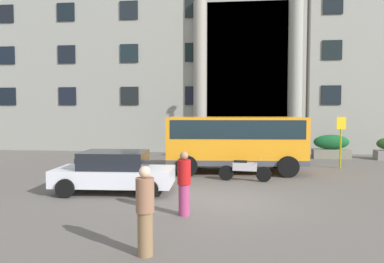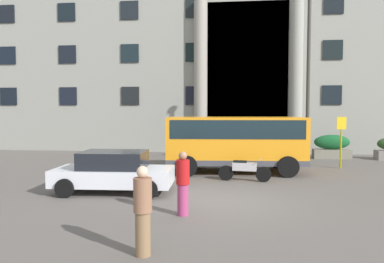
{
  "view_description": "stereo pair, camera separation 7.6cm",
  "coord_description": "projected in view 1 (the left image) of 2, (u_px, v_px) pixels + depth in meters",
  "views": [
    {
      "loc": [
        0.23,
        -11.18,
        2.83
      ],
      "look_at": [
        -1.6,
        6.08,
        1.81
      ],
      "focal_mm": 34.27,
      "sensor_mm": 36.0,
      "label": 1
    },
    {
      "loc": [
        0.31,
        -11.17,
        2.83
      ],
      "look_at": [
        -1.6,
        6.08,
        1.81
      ],
      "focal_mm": 34.27,
      "sensor_mm": 36.0,
      "label": 2
    }
  ],
  "objects": [
    {
      "name": "lamppost_plaza_centre",
      "position": [
        308.0,
        67.0,
        18.27
      ],
      "size": [
        0.4,
        0.4,
        8.69
      ],
      "color": "#3A3631",
      "rests_on": "ground_plane"
    },
    {
      "name": "bus_stop_sign",
      "position": [
        341.0,
        136.0,
        17.68
      ],
      "size": [
        0.44,
        0.08,
        2.5
      ],
      "color": "#999C13",
      "rests_on": "ground_plane"
    },
    {
      "name": "orange_minibus",
      "position": [
        235.0,
        139.0,
        16.61
      ],
      "size": [
        6.23,
        3.08,
        2.51
      ],
      "rotation": [
        0.0,
        0.0,
        0.07
      ],
      "color": "orange",
      "rests_on": "ground_plane"
    },
    {
      "name": "hedge_planter_far_east",
      "position": [
        331.0,
        147.0,
        21.39
      ],
      "size": [
        2.12,
        0.73,
        1.39
      ],
      "color": "gray",
      "rests_on": "ground_plane"
    },
    {
      "name": "motorcycle_far_end",
      "position": [
        85.0,
        167.0,
        15.12
      ],
      "size": [
        1.96,
        0.55,
        0.89
      ],
      "rotation": [
        0.0,
        0.0,
        0.04
      ],
      "color": "black",
      "rests_on": "ground_plane"
    },
    {
      "name": "pedestrian_man_red_shirt",
      "position": [
        184.0,
        183.0,
        9.8
      ],
      "size": [
        0.36,
        0.36,
        1.72
      ],
      "rotation": [
        0.0,
        0.0,
        0.46
      ],
      "color": "#A03766",
      "rests_on": "ground_plane"
    },
    {
      "name": "hedge_planter_entrance_left",
      "position": [
        204.0,
        144.0,
        21.66
      ],
      "size": [
        2.05,
        0.93,
        1.7
      ],
      "color": "#686359",
      "rests_on": "ground_plane"
    },
    {
      "name": "office_building_facade",
      "position": [
        228.0,
        35.0,
        28.13
      ],
      "size": [
        38.26,
        9.68,
        17.18
      ],
      "color": "gray",
      "rests_on": "ground_plane"
    },
    {
      "name": "scooter_by_planter",
      "position": [
        244.0,
        170.0,
        14.55
      ],
      "size": [
        2.08,
        0.55,
        0.89
      ],
      "rotation": [
        0.0,
        0.0,
        -0.13
      ],
      "color": "black",
      "rests_on": "ground_plane"
    },
    {
      "name": "pedestrian_child_trailing",
      "position": [
        145.0,
        211.0,
        7.06
      ],
      "size": [
        0.36,
        0.36,
        1.76
      ],
      "rotation": [
        0.0,
        0.0,
        4.39
      ],
      "color": "olive",
      "rests_on": "ground_plane"
    },
    {
      "name": "parked_hatchback_near",
      "position": [
        114.0,
        171.0,
        12.57
      ],
      "size": [
        4.08,
        2.12,
        1.41
      ],
      "rotation": [
        0.0,
        0.0,
        0.04
      ],
      "color": "silver",
      "rests_on": "ground_plane"
    },
    {
      "name": "hedge_planter_entrance_right",
      "position": [
        268.0,
        146.0,
        21.69
      ],
      "size": [
        1.87,
        0.87,
        1.39
      ],
      "color": "slate",
      "rests_on": "ground_plane"
    },
    {
      "name": "ground_plane",
      "position": [
        223.0,
        204.0,
        11.29
      ],
      "size": [
        80.0,
        64.0,
        0.12
      ],
      "primitive_type": "cube",
      "color": "#5B5651"
    }
  ]
}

